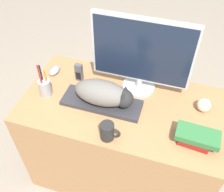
% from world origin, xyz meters
% --- Properties ---
extents(desk, '(1.17, 0.63, 0.77)m').
position_xyz_m(desk, '(0.00, 0.31, 0.38)').
color(desk, '#9E7047').
rests_on(desk, ground_plane).
extents(keyboard, '(0.46, 0.16, 0.02)m').
position_xyz_m(keyboard, '(-0.11, 0.28, 0.78)').
color(keyboard, '#2D2D33').
rests_on(keyboard, desk).
extents(cat, '(0.34, 0.16, 0.14)m').
position_xyz_m(cat, '(-0.09, 0.28, 0.86)').
color(cat, '#66605B').
rests_on(cat, keyboard).
extents(monitor, '(0.57, 0.20, 0.47)m').
position_xyz_m(monitor, '(0.06, 0.48, 1.02)').
color(monitor, '#B7B7BC').
rests_on(monitor, desk).
extents(computer_mouse, '(0.06, 0.10, 0.04)m').
position_xyz_m(computer_mouse, '(-0.50, 0.45, 0.78)').
color(computer_mouse, gray).
rests_on(computer_mouse, desk).
extents(coffee_mug, '(0.11, 0.07, 0.10)m').
position_xyz_m(coffee_mug, '(-0.00, 0.06, 0.82)').
color(coffee_mug, black).
rests_on(coffee_mug, desk).
extents(pen_cup, '(0.07, 0.07, 0.23)m').
position_xyz_m(pen_cup, '(-0.45, 0.26, 0.82)').
color(pen_cup, '#939399').
rests_on(pen_cup, desk).
extents(baseball, '(0.08, 0.08, 0.08)m').
position_xyz_m(baseball, '(0.45, 0.41, 0.80)').
color(baseball, beige).
rests_on(baseball, desk).
extents(phone, '(0.04, 0.03, 0.12)m').
position_xyz_m(phone, '(-0.31, 0.44, 0.83)').
color(phone, '#4C4C51').
rests_on(phone, desk).
extents(book_stack, '(0.22, 0.13, 0.07)m').
position_xyz_m(book_stack, '(0.43, 0.17, 0.81)').
color(book_stack, maroon).
rests_on(book_stack, desk).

